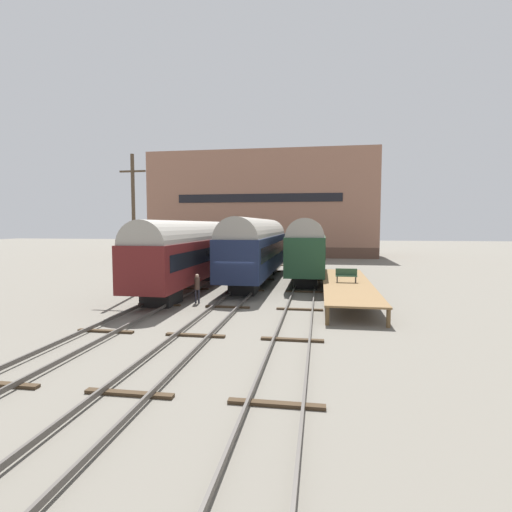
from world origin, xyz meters
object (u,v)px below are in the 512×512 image
at_px(train_car_green, 308,245).
at_px(bench, 346,275).
at_px(train_car_navy, 257,246).
at_px(utility_pole, 134,223).
at_px(person_worker, 197,286).
at_px(train_car_maroon, 191,251).

bearing_deg(train_car_green, bench, -72.92).
bearing_deg(train_car_navy, utility_pole, -131.67).
bearing_deg(train_car_navy, person_worker, -102.00).
xyz_separation_m(train_car_green, utility_pole, (-11.26, -10.90, 1.89)).
height_order(train_car_navy, person_worker, train_car_navy).
xyz_separation_m(train_car_maroon, bench, (11.12, -1.35, -1.42)).
distance_m(train_car_green, train_car_navy, 5.07).
xyz_separation_m(train_car_green, train_car_navy, (-4.15, -2.92, 0.01)).
xyz_separation_m(train_car_maroon, person_worker, (2.03, -5.06, -1.79)).
xyz_separation_m(train_car_navy, bench, (6.97, -6.27, -1.55)).
distance_m(train_car_green, bench, 9.73).
height_order(train_car_maroon, utility_pole, utility_pole).
bearing_deg(utility_pole, train_car_maroon, 46.05).
bearing_deg(person_worker, bench, 22.18).
distance_m(bench, utility_pole, 14.59).
bearing_deg(utility_pole, train_car_navy, 48.33).
bearing_deg(train_car_green, train_car_navy, -144.87).
relative_size(train_car_green, utility_pole, 1.76).
height_order(train_car_green, bench, train_car_green).
height_order(train_car_green, train_car_maroon, train_car_green).
height_order(train_car_green, train_car_navy, train_car_navy).
bearing_deg(utility_pole, bench, 6.96).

